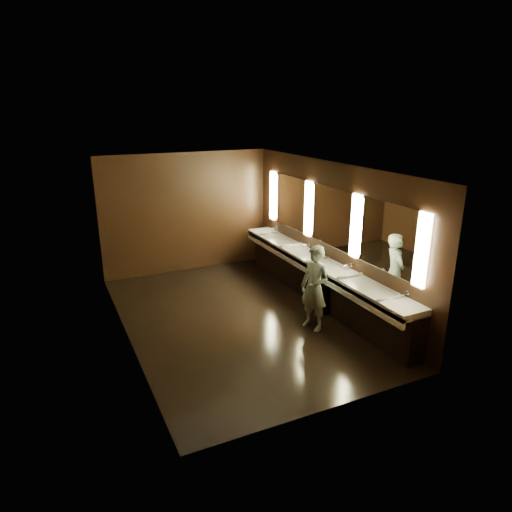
% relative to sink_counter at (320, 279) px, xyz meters
% --- Properties ---
extents(floor, '(6.00, 6.00, 0.00)m').
position_rel_sink_counter_xyz_m(floor, '(-1.79, 0.00, -0.50)').
color(floor, black).
rests_on(floor, ground).
extents(ceiling, '(4.00, 6.00, 0.02)m').
position_rel_sink_counter_xyz_m(ceiling, '(-1.79, 0.00, 2.30)').
color(ceiling, '#2D2D2B').
rests_on(ceiling, wall_back).
extents(wall_back, '(4.00, 0.02, 2.80)m').
position_rel_sink_counter_xyz_m(wall_back, '(-1.79, 3.00, 0.90)').
color(wall_back, black).
rests_on(wall_back, floor).
extents(wall_front, '(4.00, 0.02, 2.80)m').
position_rel_sink_counter_xyz_m(wall_front, '(-1.79, -3.00, 0.90)').
color(wall_front, black).
rests_on(wall_front, floor).
extents(wall_left, '(0.02, 6.00, 2.80)m').
position_rel_sink_counter_xyz_m(wall_left, '(-3.79, 0.00, 0.90)').
color(wall_left, black).
rests_on(wall_left, floor).
extents(wall_right, '(0.02, 6.00, 2.80)m').
position_rel_sink_counter_xyz_m(wall_right, '(0.21, 0.00, 0.90)').
color(wall_right, black).
rests_on(wall_right, floor).
extents(sink_counter, '(0.55, 5.40, 1.01)m').
position_rel_sink_counter_xyz_m(sink_counter, '(0.00, 0.00, 0.00)').
color(sink_counter, black).
rests_on(sink_counter, floor).
extents(mirror_band, '(0.06, 5.03, 1.15)m').
position_rel_sink_counter_xyz_m(mirror_band, '(0.19, -0.00, 1.25)').
color(mirror_band, '#FFF9B6').
rests_on(mirror_band, wall_right).
extents(person, '(0.52, 0.65, 1.53)m').
position_rel_sink_counter_xyz_m(person, '(-0.72, -0.93, 0.27)').
color(person, '#84BFC5').
rests_on(person, floor).
extents(trash_bin, '(0.48, 0.48, 0.56)m').
position_rel_sink_counter_xyz_m(trash_bin, '(-0.22, -0.43, -0.21)').
color(trash_bin, black).
rests_on(trash_bin, floor).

